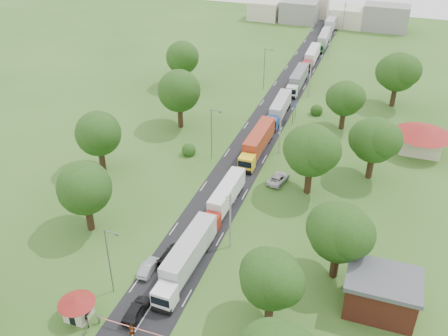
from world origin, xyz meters
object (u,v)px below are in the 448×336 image
at_px(truck_0, 186,257).
at_px(pedestrian_near, 132,331).
at_px(car_lane_front, 136,310).
at_px(car_lane_mid, 148,267).
at_px(boom_barrier, 123,325).
at_px(guard_booth, 77,304).
at_px(info_sign, 295,108).

distance_m(truck_0, pedestrian_near, 12.21).
distance_m(car_lane_front, car_lane_mid, 7.43).
relative_size(boom_barrier, pedestrian_near, 4.80).
bearing_deg(car_lane_mid, pedestrian_near, 104.87).
xyz_separation_m(guard_booth, pedestrian_near, (7.31, -0.49, -1.20)).
relative_size(info_sign, car_lane_mid, 0.95).
height_order(truck_0, pedestrian_near, truck_0).
bearing_deg(info_sign, car_lane_mid, -99.27).
bearing_deg(boom_barrier, car_lane_mid, 99.56).
bearing_deg(truck_0, boom_barrier, -104.78).
height_order(boom_barrier, car_lane_mid, car_lane_mid).
relative_size(car_lane_front, pedestrian_near, 2.48).
distance_m(boom_barrier, info_sign, 60.39).
bearing_deg(pedestrian_near, truck_0, 50.01).
xyz_separation_m(boom_barrier, guard_booth, (-5.84, -0.00, 1.27)).
bearing_deg(pedestrian_near, car_lane_front, 77.37).
bearing_deg(car_lane_mid, car_lane_front, 103.56).
height_order(boom_barrier, guard_booth, guard_booth).
xyz_separation_m(info_sign, car_lane_mid, (-8.20, -50.25, -2.29)).
bearing_deg(guard_booth, car_lane_front, 22.67).
distance_m(guard_booth, truck_0, 14.57).
xyz_separation_m(boom_barrier, car_lane_front, (0.36, 2.59, -0.08)).
bearing_deg(boom_barrier, guard_booth, -179.99).
height_order(guard_booth, truck_0, truck_0).
height_order(guard_booth, car_lane_front, guard_booth).
relative_size(boom_barrier, car_lane_mid, 2.15).
bearing_deg(guard_booth, info_sign, 78.32).
xyz_separation_m(truck_0, pedestrian_near, (-1.58, -12.03, -1.32)).
xyz_separation_m(guard_booth, info_sign, (12.40, 60.00, 0.84)).
xyz_separation_m(guard_booth, car_lane_front, (6.20, 2.59, -1.35)).
distance_m(guard_booth, car_lane_mid, 10.71).
relative_size(truck_0, car_lane_mid, 3.61).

